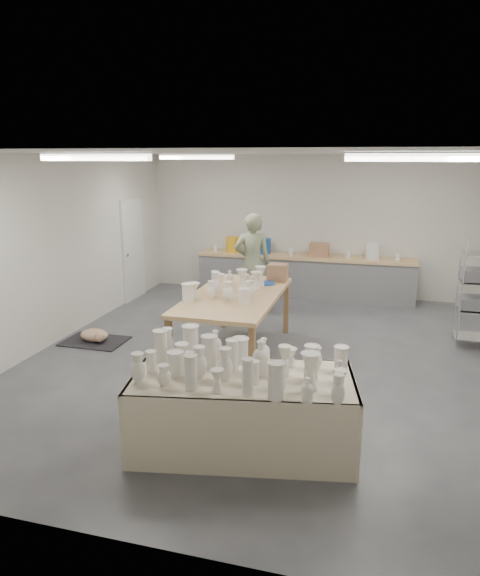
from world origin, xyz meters
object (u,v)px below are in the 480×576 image
(drying_table, at_px, (242,408))
(work_table, at_px, (238,293))
(potter, at_px, (252,263))
(red_stool, at_px, (255,293))

(drying_table, xyz_separation_m, work_table, (-0.75, 2.57, 0.50))
(potter, height_order, red_stool, potter)
(work_table, bearing_deg, red_stool, 97.41)
(work_table, distance_m, potter, 2.20)
(red_stool, bearing_deg, work_table, -82.84)
(drying_table, xyz_separation_m, potter, (-1.06, 4.75, 0.52))
(red_stool, bearing_deg, drying_table, -78.04)
(drying_table, height_order, work_table, work_table)
(work_table, bearing_deg, potter, 98.29)
(potter, xyz_separation_m, red_stool, (-0.00, 0.27, -0.67))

